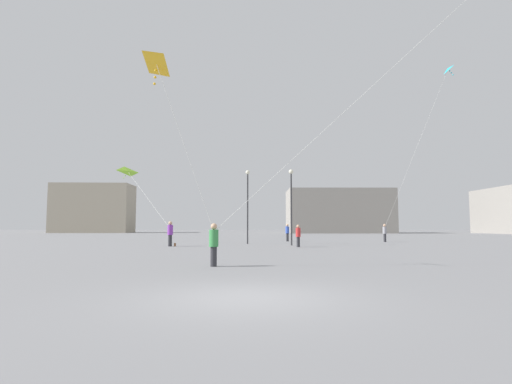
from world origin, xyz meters
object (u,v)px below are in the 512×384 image
at_px(person_in_green, 214,243).
at_px(lamppost_west, 291,195).
at_px(person_in_purple, 170,233).
at_px(building_left_hall, 94,208).
at_px(kite_cyan_diamond, 447,72).
at_px(person_in_red, 298,235).
at_px(lamppost_east, 248,196).
at_px(kite_amber_delta, 157,66).
at_px(building_centre_hall, 338,211).
at_px(person_in_grey, 385,232).
at_px(person_in_blue, 287,232).
at_px(handbag_beside_flyer, 175,245).
at_px(kite_lime_delta, 128,172).

relative_size(person_in_green, lamppost_west, 0.27).
height_order(person_in_purple, building_left_hall, building_left_hall).
distance_m(person_in_purple, kite_cyan_diamond, 25.47).
distance_m(person_in_red, lamppost_west, 3.88).
bearing_deg(person_in_green, lamppost_east, -80.57).
distance_m(person_in_purple, kite_amber_delta, 16.91).
relative_size(kite_cyan_diamond, building_centre_hall, 0.61).
distance_m(person_in_grey, kite_amber_delta, 29.22).
height_order(person_in_green, person_in_red, person_in_green).
relative_size(lamppost_east, lamppost_west, 1.05).
bearing_deg(lamppost_east, person_in_blue, 56.56).
relative_size(person_in_blue, lamppost_west, 0.29).
xyz_separation_m(lamppost_west, handbag_beside_flyer, (-8.83, -1.44, -3.79)).
bearing_deg(kite_lime_delta, person_in_purple, -48.67).
bearing_deg(person_in_red, handbag_beside_flyer, 143.40).
bearing_deg(person_in_blue, building_left_hall, -19.07).
bearing_deg(building_centre_hall, lamppost_east, -108.83).
xyz_separation_m(kite_cyan_diamond, building_centre_hall, (1.57, 54.63, -9.37)).
bearing_deg(person_in_green, person_in_blue, -88.71).
height_order(kite_cyan_diamond, building_centre_hall, kite_cyan_diamond).
bearing_deg(person_in_blue, handbag_beside_flyer, 79.06).
bearing_deg(kite_cyan_diamond, person_in_red, -168.41).
height_order(building_centre_hall, lamppost_east, building_centre_hall).
relative_size(building_left_hall, lamppost_east, 2.71).
distance_m(kite_cyan_diamond, kite_lime_delta, 28.51).
bearing_deg(person_in_grey, building_left_hall, -92.31).
distance_m(person_in_green, lamppost_east, 19.24).
bearing_deg(person_in_blue, person_in_grey, -156.75).
xyz_separation_m(building_left_hall, lamppost_west, (39.73, -57.84, -1.48)).
xyz_separation_m(person_in_grey, lamppost_west, (-9.37, -6.85, 2.98)).
xyz_separation_m(building_centre_hall, lamppost_west, (-14.27, -54.76, -0.69)).
height_order(person_in_green, handbag_beside_flyer, person_in_green).
distance_m(kite_amber_delta, lamppost_west, 18.39).
xyz_separation_m(kite_lime_delta, kite_amber_delta, (8.11, -21.33, 1.19)).
bearing_deg(kite_lime_delta, kite_amber_delta, -69.18).
distance_m(person_in_grey, lamppost_west, 11.98).
xyz_separation_m(kite_cyan_diamond, handbag_beside_flyer, (-21.52, -1.57, -13.85)).
distance_m(building_centre_hall, handbag_beside_flyer, 60.92).
height_order(person_in_purple, person_in_blue, person_in_purple).
distance_m(person_in_blue, person_in_red, 10.68).
height_order(kite_amber_delta, lamppost_east, kite_amber_delta).
bearing_deg(person_in_grey, person_in_red, -0.65).
relative_size(person_in_purple, lamppost_east, 0.30).
bearing_deg(person_in_red, lamppost_west, 66.46).
distance_m(kite_lime_delta, building_centre_hall, 57.95).
bearing_deg(building_left_hall, kite_amber_delta, -65.92).
xyz_separation_m(person_in_purple, lamppost_east, (5.65, 4.13, 3.05)).
xyz_separation_m(person_in_green, lamppost_west, (4.19, 16.37, 3.02)).
bearing_deg(person_in_purple, person_in_blue, -40.69).
xyz_separation_m(building_left_hall, building_centre_hall, (54.00, -3.08, -0.79)).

